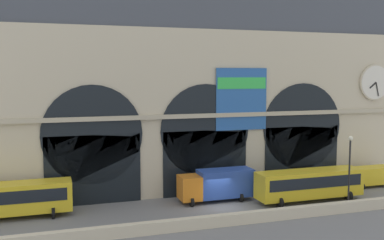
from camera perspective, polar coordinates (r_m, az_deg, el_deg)
name	(u,v)px	position (r m, az deg, el deg)	size (l,w,h in m)	color
ground_plane	(223,208)	(42.90, 3.99, -11.16)	(200.00, 200.00, 0.00)	slate
quay_parapet_wall	(244,218)	(38.62, 6.68, -12.37)	(90.00, 0.70, 0.97)	beige
station_building	(197,94)	(48.34, 0.68, 3.37)	(48.17, 5.84, 21.47)	beige
bus_west	(6,199)	(42.36, -22.71, -9.32)	(11.00, 3.25, 3.10)	gold
box_truck_center	(217,184)	(44.64, 3.22, -8.21)	(7.50, 2.91, 3.12)	orange
bus_mideast	(309,184)	(45.96, 14.83, -7.89)	(11.00, 3.25, 3.10)	gold
van_east	(370,175)	(54.17, 21.88, -6.62)	(5.20, 2.48, 2.20)	gold
street_lamp_quayside	(350,162)	(43.92, 19.56, -5.15)	(0.44, 0.44, 6.90)	black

